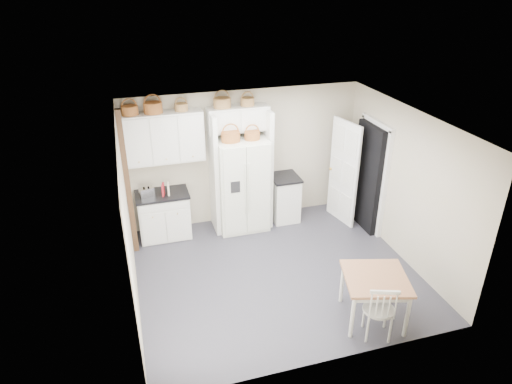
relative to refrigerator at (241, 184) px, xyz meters
name	(u,v)px	position (x,y,z in m)	size (l,w,h in m)	color
floor	(276,272)	(0.15, -1.66, -0.90)	(4.50, 4.50, 0.00)	#36353F
ceiling	(280,122)	(0.15, -1.66, 1.70)	(4.50, 4.50, 0.00)	white
wall_back	(244,157)	(0.15, 0.34, 0.40)	(4.50, 4.50, 0.00)	#B6AD8A
wall_left	(128,224)	(-2.10, -1.66, 0.40)	(4.00, 4.00, 0.00)	#B6AD8A
wall_right	(405,186)	(2.40, -1.66, 0.40)	(4.00, 4.00, 0.00)	#B6AD8A
refrigerator	(241,184)	(0.00, 0.00, 0.00)	(0.93, 0.75, 1.80)	silver
base_cab_left	(164,216)	(-1.49, 0.04, -0.48)	(0.92, 0.58, 0.85)	silver
base_cab_right	(284,198)	(0.88, 0.04, -0.46)	(0.50, 0.60, 0.89)	silver
dining_table	(373,298)	(1.11, -3.08, -0.54)	(0.86, 0.86, 0.72)	#99613C
windsor_chair	(379,309)	(1.00, -3.41, -0.46)	(0.43, 0.39, 0.88)	silver
counter_left	(162,194)	(-1.49, 0.04, -0.03)	(0.96, 0.62, 0.04)	black
counter_right	(285,177)	(0.88, 0.04, 0.00)	(0.54, 0.64, 0.04)	black
toaster	(147,192)	(-1.75, -0.01, 0.07)	(0.25, 0.14, 0.17)	silver
cookbook_red	(163,190)	(-1.46, -0.04, 0.10)	(0.03, 0.15, 0.22)	#A51B25
cookbook_cream	(168,189)	(-1.36, -0.04, 0.10)	(0.03, 0.15, 0.22)	beige
basket_upper_a	(130,110)	(-1.86, 0.17, 1.53)	(0.28, 0.28, 0.16)	brown
basket_upper_b	(153,108)	(-1.48, 0.17, 1.54)	(0.31, 0.31, 0.19)	brown
basket_upper_c	(181,107)	(-1.00, 0.17, 1.51)	(0.23, 0.23, 0.13)	brown
basket_bridge_a	(222,103)	(-0.28, 0.17, 1.53)	(0.31, 0.31, 0.17)	brown
basket_bridge_b	(247,102)	(0.18, 0.17, 1.52)	(0.25, 0.25, 0.14)	brown
basket_fridge_a	(231,137)	(-0.21, -0.10, 0.99)	(0.33, 0.33, 0.18)	brown
basket_fridge_b	(252,135)	(0.19, -0.10, 0.98)	(0.28, 0.28, 0.15)	brown
upper_cabinet	(163,138)	(-1.35, 0.17, 1.00)	(1.40, 0.34, 0.90)	silver
bridge_cabinet	(238,119)	(0.00, 0.17, 1.22)	(1.12, 0.34, 0.45)	silver
fridge_panel_left	(214,174)	(-0.51, 0.04, 0.25)	(0.08, 0.60, 2.30)	silver
fridge_panel_right	(267,168)	(0.51, 0.04, 0.25)	(0.08, 0.60, 2.30)	silver
trim_post	(128,185)	(-2.05, -0.31, 0.40)	(0.09, 0.09, 2.60)	#422B1A
doorway_void	(369,177)	(2.31, -0.66, 0.12)	(0.18, 0.85, 2.05)	black
door_slab	(344,173)	(1.95, -0.32, 0.12)	(0.80, 0.04, 2.05)	white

